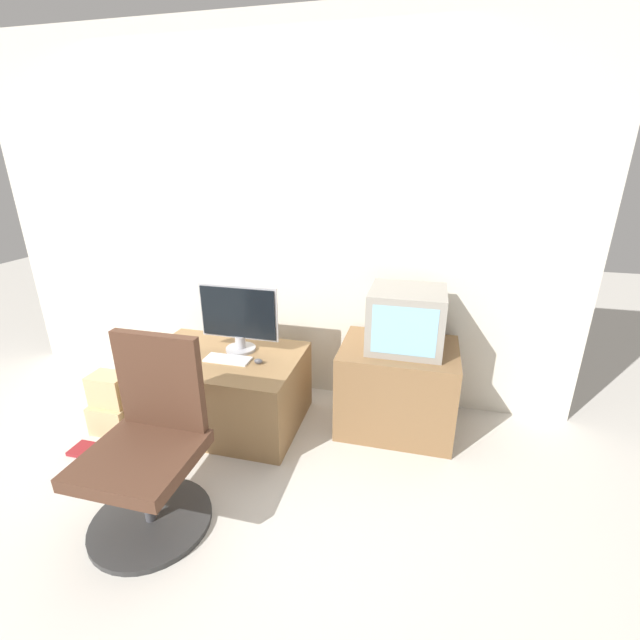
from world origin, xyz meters
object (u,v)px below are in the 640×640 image
at_px(crt_tv, 406,319).
at_px(office_chair, 149,454).
at_px(keyboard, 228,359).
at_px(main_monitor, 239,318).
at_px(cardboard_box_lower, 115,416).
at_px(mouse, 258,361).
at_px(book, 88,450).

distance_m(crt_tv, office_chair, 1.65).
relative_size(keyboard, office_chair, 0.31).
bearing_deg(keyboard, main_monitor, 83.54).
xyz_separation_m(office_chair, cardboard_box_lower, (-0.72, 0.59, -0.28)).
bearing_deg(main_monitor, cardboard_box_lower, -153.06).
relative_size(office_chair, cardboard_box_lower, 3.63).
distance_m(main_monitor, mouse, 0.34).
bearing_deg(book, main_monitor, 39.74).
distance_m(main_monitor, office_chair, 1.05).
bearing_deg(book, keyboard, 32.29).
height_order(main_monitor, cardboard_box_lower, main_monitor).
xyz_separation_m(keyboard, book, (-0.77, -0.49, -0.50)).
xyz_separation_m(crt_tv, book, (-1.88, -0.78, -0.77)).
distance_m(office_chair, cardboard_box_lower, 0.97).
distance_m(main_monitor, keyboard, 0.29).
bearing_deg(crt_tv, mouse, -161.67).
bearing_deg(office_chair, mouse, 72.82).
relative_size(mouse, crt_tv, 0.12).
relative_size(main_monitor, mouse, 9.59).
bearing_deg(keyboard, cardboard_box_lower, -163.41).
distance_m(crt_tv, cardboard_box_lower, 2.06).
xyz_separation_m(mouse, crt_tv, (0.90, 0.30, 0.26)).
height_order(keyboard, crt_tv, crt_tv).
relative_size(main_monitor, office_chair, 0.57).
height_order(crt_tv, cardboard_box_lower, crt_tv).
bearing_deg(mouse, cardboard_box_lower, -166.79).
relative_size(mouse, office_chair, 0.06).
xyz_separation_m(main_monitor, keyboard, (-0.02, -0.17, -0.23)).
relative_size(main_monitor, keyboard, 1.83).
height_order(keyboard, cardboard_box_lower, keyboard).
distance_m(mouse, cardboard_box_lower, 1.08).
bearing_deg(office_chair, keyboard, 87.20).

